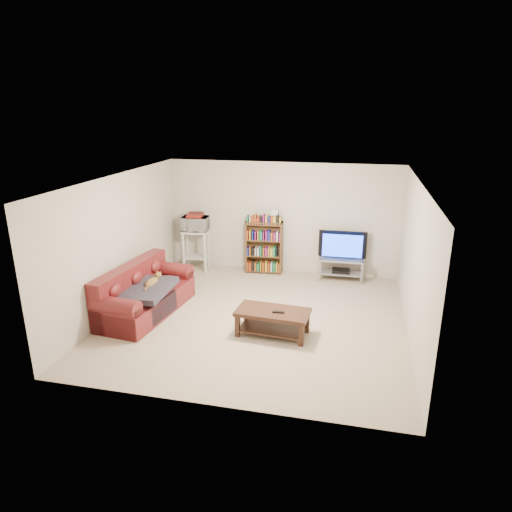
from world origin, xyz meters
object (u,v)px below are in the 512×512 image
(tv_stand, at_px, (341,265))
(bookshelf, at_px, (264,246))
(sofa, at_px, (143,296))
(coffee_table, at_px, (273,318))

(tv_stand, relative_size, bookshelf, 0.80)
(sofa, xyz_separation_m, coffee_table, (2.40, -0.31, -0.02))
(coffee_table, height_order, bookshelf, bookshelf)
(coffee_table, distance_m, bookshelf, 2.91)
(tv_stand, xyz_separation_m, bookshelf, (-1.68, 0.05, 0.28))
(tv_stand, distance_m, bookshelf, 1.70)
(sofa, distance_m, bookshelf, 3.01)
(bookshelf, bearing_deg, tv_stand, -5.80)
(coffee_table, relative_size, tv_stand, 1.28)
(coffee_table, relative_size, bookshelf, 1.03)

